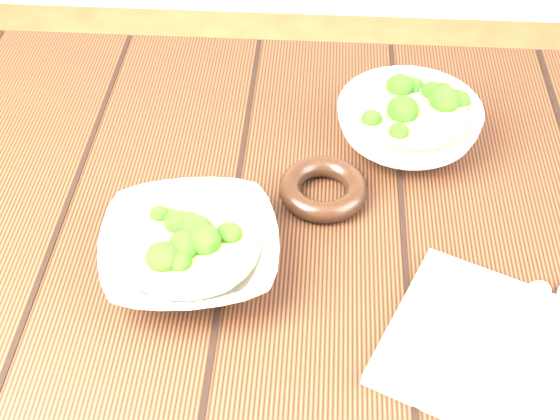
% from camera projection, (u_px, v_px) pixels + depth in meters
% --- Properties ---
extents(table, '(1.20, 0.80, 0.75)m').
position_uv_depth(table, '(251.00, 293.00, 0.99)').
color(table, '#331A0E').
rests_on(table, ground).
extents(soup_bowl_front, '(0.22, 0.22, 0.05)m').
position_uv_depth(soup_bowl_front, '(190.00, 250.00, 0.84)').
color(soup_bowl_front, silver).
rests_on(soup_bowl_front, table).
extents(soup_bowl_back, '(0.21, 0.21, 0.07)m').
position_uv_depth(soup_bowl_back, '(408.00, 123.00, 0.99)').
color(soup_bowl_back, silver).
rests_on(soup_bowl_back, table).
extents(trivet, '(0.13, 0.13, 0.03)m').
position_uv_depth(trivet, '(323.00, 189.00, 0.93)').
color(trivet, black).
rests_on(trivet, table).
extents(napkin, '(0.29, 0.27, 0.01)m').
position_uv_depth(napkin, '(506.00, 355.00, 0.77)').
color(napkin, beige).
rests_on(napkin, table).
extents(spoon_left, '(0.13, 0.17, 0.01)m').
position_uv_depth(spoon_left, '(518.00, 320.00, 0.79)').
color(spoon_left, '#AEA799').
rests_on(spoon_left, napkin).
extents(spoon_right, '(0.13, 0.16, 0.01)m').
position_uv_depth(spoon_right, '(557.00, 312.00, 0.80)').
color(spoon_right, '#AEA799').
rests_on(spoon_right, napkin).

